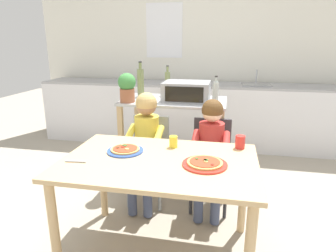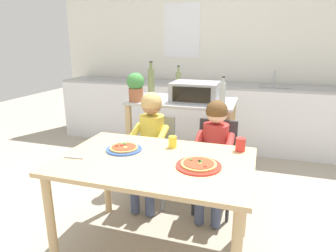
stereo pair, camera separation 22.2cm
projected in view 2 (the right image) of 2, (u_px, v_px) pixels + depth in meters
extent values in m
plane|color=#A89E8C|center=(191.00, 183.00, 3.23)|extent=(11.25, 11.25, 0.00)
cube|color=white|center=(219.00, 51.00, 4.45)|extent=(5.18, 0.12, 2.70)
cube|color=white|center=(182.00, 31.00, 4.47)|extent=(0.56, 0.01, 0.80)
cube|color=silver|center=(212.00, 116.00, 4.33)|extent=(4.66, 0.60, 0.88)
cube|color=#9E9EA3|center=(214.00, 85.00, 4.20)|extent=(4.66, 0.60, 0.03)
cube|color=gray|center=(274.00, 87.00, 3.96)|extent=(0.40, 0.33, 0.02)
cylinder|color=#B7BABF|center=(275.00, 78.00, 4.04)|extent=(0.02, 0.02, 0.20)
cube|color=#B7BABF|center=(183.00, 101.00, 3.06)|extent=(1.07, 0.64, 0.02)
cube|color=tan|center=(182.00, 153.00, 3.22)|extent=(0.99, 0.59, 0.02)
cube|color=tan|center=(130.00, 146.00, 3.08)|extent=(0.05, 0.05, 0.89)
cube|color=tan|center=(226.00, 157.00, 2.79)|extent=(0.05, 0.05, 0.89)
cube|color=tan|center=(149.00, 131.00, 3.59)|extent=(0.05, 0.05, 0.89)
cube|color=tan|center=(232.00, 139.00, 3.30)|extent=(0.05, 0.05, 0.89)
cube|color=#999BA0|center=(195.00, 92.00, 2.97)|extent=(0.46, 0.37, 0.19)
cube|color=black|center=(191.00, 95.00, 2.80)|extent=(0.37, 0.01, 0.15)
cylinder|color=black|center=(208.00, 102.00, 2.77)|extent=(0.02, 0.01, 0.02)
cylinder|color=olive|center=(178.00, 84.00, 3.29)|extent=(0.06, 0.06, 0.26)
cylinder|color=olive|center=(178.00, 69.00, 3.25)|extent=(0.03, 0.03, 0.06)
cylinder|color=black|center=(179.00, 66.00, 3.24)|extent=(0.03, 0.03, 0.01)
cylinder|color=#ADB7B2|center=(223.00, 95.00, 2.69)|extent=(0.06, 0.06, 0.23)
cylinder|color=#ADB7B2|center=(223.00, 80.00, 2.65)|extent=(0.02, 0.02, 0.04)
cylinder|color=black|center=(224.00, 77.00, 2.64)|extent=(0.03, 0.03, 0.01)
cylinder|color=olive|center=(151.00, 83.00, 3.23)|extent=(0.07, 0.07, 0.30)
cylinder|color=olive|center=(151.00, 66.00, 3.18)|extent=(0.03, 0.03, 0.07)
cylinder|color=black|center=(151.00, 62.00, 3.17)|extent=(0.04, 0.04, 0.01)
cylinder|color=#9E5B3D|center=(136.00, 95.00, 2.97)|extent=(0.15, 0.15, 0.14)
sphere|color=#428942|center=(136.00, 81.00, 2.94)|extent=(0.18, 0.18, 0.18)
cube|color=tan|center=(155.00, 161.00, 1.99)|extent=(1.31, 0.87, 0.03)
cylinder|color=tan|center=(51.00, 224.00, 1.93)|extent=(0.06, 0.06, 0.71)
cylinder|color=tan|center=(107.00, 176.00, 2.61)|extent=(0.06, 0.06, 0.71)
cylinder|color=tan|center=(244.00, 196.00, 2.27)|extent=(0.06, 0.06, 0.71)
cube|color=gray|center=(152.00, 158.00, 2.77)|extent=(0.36, 0.36, 0.04)
cube|color=gray|center=(158.00, 134.00, 2.86)|extent=(0.34, 0.03, 0.38)
cylinder|color=gray|center=(163.00, 189.00, 2.65)|extent=(0.03, 0.03, 0.42)
cylinder|color=gray|center=(132.00, 184.00, 2.74)|extent=(0.03, 0.03, 0.42)
cylinder|color=gray|center=(172.00, 175.00, 2.92)|extent=(0.03, 0.03, 0.42)
cylinder|color=gray|center=(144.00, 171.00, 3.01)|extent=(0.03, 0.03, 0.42)
cube|color=#333338|center=(214.00, 166.00, 2.61)|extent=(0.36, 0.36, 0.04)
cube|color=#333338|center=(218.00, 140.00, 2.70)|extent=(0.34, 0.03, 0.38)
cylinder|color=#333338|center=(228.00, 199.00, 2.49)|extent=(0.03, 0.03, 0.42)
cylinder|color=#333338|center=(193.00, 193.00, 2.57)|extent=(0.03, 0.03, 0.42)
cylinder|color=#333338|center=(232.00, 183.00, 2.76)|extent=(0.03, 0.03, 0.42)
cylinder|color=#333338|center=(200.00, 179.00, 2.85)|extent=(0.03, 0.03, 0.42)
cube|color=#424C6B|center=(154.00, 161.00, 2.61)|extent=(0.10, 0.30, 0.10)
cylinder|color=#424C6B|center=(149.00, 192.00, 2.56)|extent=(0.08, 0.08, 0.44)
cube|color=#424C6B|center=(140.00, 159.00, 2.65)|extent=(0.10, 0.30, 0.10)
cylinder|color=#424C6B|center=(135.00, 190.00, 2.60)|extent=(0.08, 0.08, 0.44)
cylinder|color=yellow|center=(162.00, 136.00, 2.57)|extent=(0.06, 0.26, 0.15)
cylinder|color=yellow|center=(134.00, 133.00, 2.64)|extent=(0.06, 0.26, 0.15)
cylinder|color=yellow|center=(152.00, 135.00, 2.70)|extent=(0.22, 0.22, 0.38)
sphere|color=#A37556|center=(152.00, 105.00, 2.62)|extent=(0.18, 0.18, 0.18)
sphere|color=tan|center=(151.00, 103.00, 2.62)|extent=(0.19, 0.19, 0.19)
cube|color=#424C6B|center=(220.00, 169.00, 2.45)|extent=(0.10, 0.30, 0.10)
cylinder|color=#424C6B|center=(217.00, 202.00, 2.40)|extent=(0.08, 0.08, 0.44)
cube|color=#424C6B|center=(204.00, 167.00, 2.49)|extent=(0.10, 0.30, 0.10)
cylinder|color=#424C6B|center=(200.00, 200.00, 2.44)|extent=(0.08, 0.08, 0.44)
cylinder|color=#BC332D|center=(229.00, 145.00, 2.41)|extent=(0.06, 0.26, 0.15)
cylinder|color=#BC332D|center=(198.00, 142.00, 2.48)|extent=(0.06, 0.26, 0.15)
cylinder|color=#BC332D|center=(215.00, 143.00, 2.55)|extent=(0.22, 0.22, 0.34)
sphere|color=beige|center=(217.00, 113.00, 2.47)|extent=(0.18, 0.18, 0.18)
sphere|color=brown|center=(217.00, 111.00, 2.47)|extent=(0.19, 0.19, 0.19)
cylinder|color=#3356B7|center=(124.00, 149.00, 2.15)|extent=(0.26, 0.26, 0.01)
cylinder|color=tan|center=(124.00, 148.00, 2.15)|extent=(0.21, 0.21, 0.01)
cylinder|color=#B23D23|center=(124.00, 147.00, 2.15)|extent=(0.18, 0.18, 0.00)
cylinder|color=#DBC666|center=(122.00, 143.00, 2.20)|extent=(0.02, 0.02, 0.01)
cylinder|color=#DBC666|center=(125.00, 147.00, 2.12)|extent=(0.03, 0.03, 0.01)
cylinder|color=#386628|center=(124.00, 144.00, 2.19)|extent=(0.04, 0.04, 0.01)
cylinder|color=maroon|center=(122.00, 145.00, 2.17)|extent=(0.03, 0.03, 0.01)
cylinder|color=#563319|center=(117.00, 146.00, 2.15)|extent=(0.02, 0.02, 0.01)
cylinder|color=red|center=(199.00, 166.00, 1.87)|extent=(0.29, 0.29, 0.01)
cylinder|color=tan|center=(199.00, 164.00, 1.86)|extent=(0.23, 0.23, 0.01)
cylinder|color=#B23D23|center=(199.00, 163.00, 1.86)|extent=(0.20, 0.20, 0.00)
cylinder|color=#DBC666|center=(199.00, 163.00, 1.86)|extent=(0.02, 0.02, 0.01)
cylinder|color=#386628|center=(200.00, 161.00, 1.88)|extent=(0.03, 0.03, 0.01)
cylinder|color=#DBC666|center=(200.00, 163.00, 1.85)|extent=(0.02, 0.02, 0.01)
cylinder|color=#386628|center=(191.00, 160.00, 1.90)|extent=(0.02, 0.02, 0.01)
cylinder|color=maroon|center=(205.00, 166.00, 1.80)|extent=(0.02, 0.02, 0.01)
cylinder|color=#563319|center=(199.00, 161.00, 1.88)|extent=(0.02, 0.02, 0.01)
cylinder|color=red|center=(240.00, 145.00, 2.12)|extent=(0.07, 0.07, 0.10)
cylinder|color=yellow|center=(173.00, 142.00, 2.20)|extent=(0.06, 0.06, 0.09)
cylinder|color=#B7BABF|center=(74.00, 158.00, 2.00)|extent=(0.14, 0.03, 0.01)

